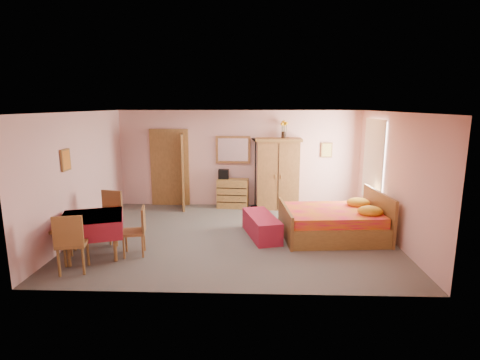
{
  "coord_description": "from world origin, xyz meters",
  "views": [
    {
      "loc": [
        0.37,
        -7.58,
        2.74
      ],
      "look_at": [
        0.1,
        0.3,
        1.15
      ],
      "focal_mm": 28.0,
      "sensor_mm": 36.0,
      "label": 1
    }
  ],
  "objects_px": {
    "stereo": "(224,174)",
    "bed": "(332,215)",
    "wardrobe": "(278,174)",
    "chair_north": "(107,217)",
    "chair_east": "(134,231)",
    "dining_table": "(93,236)",
    "sunflower_vase": "(284,129)",
    "chest_of_drawers": "(233,193)",
    "bench": "(261,226)",
    "chair_west": "(59,228)",
    "wall_mirror": "(233,150)",
    "floor_lamp": "(255,173)",
    "chair_south": "(72,242)"
  },
  "relations": [
    {
      "from": "sunflower_vase",
      "to": "chair_north",
      "type": "bearing_deg",
      "value": -144.03
    },
    {
      "from": "floor_lamp",
      "to": "wardrobe",
      "type": "bearing_deg",
      "value": -8.64
    },
    {
      "from": "sunflower_vase",
      "to": "bed",
      "type": "distance_m",
      "value": 2.95
    },
    {
      "from": "bench",
      "to": "chair_south",
      "type": "relative_size",
      "value": 1.35
    },
    {
      "from": "chest_of_drawers",
      "to": "wardrobe",
      "type": "bearing_deg",
      "value": 3.43
    },
    {
      "from": "chest_of_drawers",
      "to": "chair_south",
      "type": "xyz_separation_m",
      "value": [
        -2.44,
        -4.06,
        0.12
      ]
    },
    {
      "from": "wall_mirror",
      "to": "bed",
      "type": "relative_size",
      "value": 0.45
    },
    {
      "from": "chest_of_drawers",
      "to": "sunflower_vase",
      "type": "xyz_separation_m",
      "value": [
        1.35,
        0.08,
        1.72
      ]
    },
    {
      "from": "floor_lamp",
      "to": "bed",
      "type": "distance_m",
      "value": 2.83
    },
    {
      "from": "stereo",
      "to": "sunflower_vase",
      "type": "height_order",
      "value": "sunflower_vase"
    },
    {
      "from": "wardrobe",
      "to": "sunflower_vase",
      "type": "height_order",
      "value": "sunflower_vase"
    },
    {
      "from": "bench",
      "to": "chair_west",
      "type": "height_order",
      "value": "chair_west"
    },
    {
      "from": "stereo",
      "to": "floor_lamp",
      "type": "height_order",
      "value": "floor_lamp"
    },
    {
      "from": "wall_mirror",
      "to": "bench",
      "type": "height_order",
      "value": "wall_mirror"
    },
    {
      "from": "stereo",
      "to": "chair_south",
      "type": "xyz_separation_m",
      "value": [
        -2.19,
        -4.12,
        -0.4
      ]
    },
    {
      "from": "sunflower_vase",
      "to": "chair_south",
      "type": "height_order",
      "value": "sunflower_vase"
    },
    {
      "from": "chair_north",
      "to": "chair_east",
      "type": "xyz_separation_m",
      "value": [
        0.77,
        -0.69,
        -0.06
      ]
    },
    {
      "from": "wardrobe",
      "to": "bed",
      "type": "bearing_deg",
      "value": -64.97
    },
    {
      "from": "sunflower_vase",
      "to": "bench",
      "type": "xyz_separation_m",
      "value": [
        -0.62,
        -2.34,
        -1.88
      ]
    },
    {
      "from": "stereo",
      "to": "dining_table",
      "type": "bearing_deg",
      "value": -121.49
    },
    {
      "from": "dining_table",
      "to": "chair_east",
      "type": "bearing_deg",
      "value": 5.81
    },
    {
      "from": "wardrobe",
      "to": "chair_south",
      "type": "xyz_separation_m",
      "value": [
        -3.65,
        -4.03,
        -0.43
      ]
    },
    {
      "from": "chest_of_drawers",
      "to": "wardrobe",
      "type": "xyz_separation_m",
      "value": [
        1.2,
        -0.03,
        0.55
      ]
    },
    {
      "from": "wardrobe",
      "to": "chair_north",
      "type": "relative_size",
      "value": 1.86
    },
    {
      "from": "dining_table",
      "to": "chair_east",
      "type": "xyz_separation_m",
      "value": [
        0.73,
        0.07,
        0.07
      ]
    },
    {
      "from": "wall_mirror",
      "to": "dining_table",
      "type": "bearing_deg",
      "value": -122.2
    },
    {
      "from": "wall_mirror",
      "to": "chair_south",
      "type": "bearing_deg",
      "value": -118.71
    },
    {
      "from": "bed",
      "to": "chair_east",
      "type": "relative_size",
      "value": 2.29
    },
    {
      "from": "chest_of_drawers",
      "to": "bed",
      "type": "relative_size",
      "value": 0.4
    },
    {
      "from": "wall_mirror",
      "to": "dining_table",
      "type": "distance_m",
      "value": 4.49
    },
    {
      "from": "floor_lamp",
      "to": "dining_table",
      "type": "relative_size",
      "value": 1.79
    },
    {
      "from": "chair_east",
      "to": "dining_table",
      "type": "bearing_deg",
      "value": 84.52
    },
    {
      "from": "floor_lamp",
      "to": "chair_east",
      "type": "relative_size",
      "value": 2.08
    },
    {
      "from": "chair_north",
      "to": "bench",
      "type": "bearing_deg",
      "value": -158.8
    },
    {
      "from": "wardrobe",
      "to": "chair_north",
      "type": "xyz_separation_m",
      "value": [
        -3.62,
        -2.62,
        -0.43
      ]
    },
    {
      "from": "stereo",
      "to": "bed",
      "type": "height_order",
      "value": "stereo"
    },
    {
      "from": "wardrobe",
      "to": "chair_south",
      "type": "relative_size",
      "value": 1.85
    },
    {
      "from": "chair_north",
      "to": "chair_west",
      "type": "xyz_separation_m",
      "value": [
        -0.61,
        -0.7,
        0.0
      ]
    },
    {
      "from": "floor_lamp",
      "to": "wall_mirror",
      "type": "bearing_deg",
      "value": 166.24
    },
    {
      "from": "dining_table",
      "to": "chair_east",
      "type": "relative_size",
      "value": 1.16
    },
    {
      "from": "chest_of_drawers",
      "to": "floor_lamp",
      "type": "xyz_separation_m",
      "value": [
        0.6,
        0.06,
        0.55
      ]
    },
    {
      "from": "sunflower_vase",
      "to": "bench",
      "type": "bearing_deg",
      "value": -104.81
    },
    {
      "from": "wall_mirror",
      "to": "chair_south",
      "type": "relative_size",
      "value": 0.92
    },
    {
      "from": "floor_lamp",
      "to": "chair_north",
      "type": "bearing_deg",
      "value": -138.14
    },
    {
      "from": "bench",
      "to": "chair_east",
      "type": "distance_m",
      "value": 2.62
    },
    {
      "from": "floor_lamp",
      "to": "chair_west",
      "type": "bearing_deg",
      "value": -136.81
    },
    {
      "from": "bed",
      "to": "chair_west",
      "type": "bearing_deg",
      "value": -172.41
    },
    {
      "from": "chair_south",
      "to": "chair_north",
      "type": "xyz_separation_m",
      "value": [
        0.03,
        1.41,
        -0.0
      ]
    },
    {
      "from": "chest_of_drawers",
      "to": "stereo",
      "type": "relative_size",
      "value": 3.0
    },
    {
      "from": "wall_mirror",
      "to": "sunflower_vase",
      "type": "relative_size",
      "value": 2.06
    }
  ]
}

